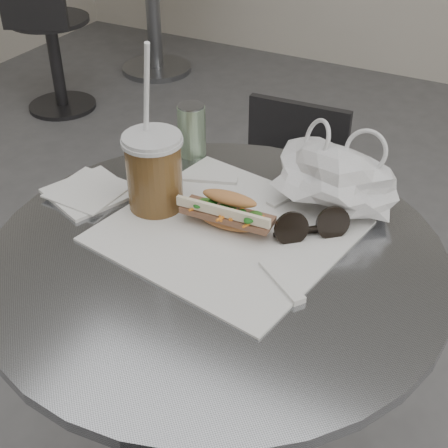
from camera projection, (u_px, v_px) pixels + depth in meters
The scene contains 10 objects.
cafe_table at pixel (217, 365), 1.18m from camera, with size 0.76×0.76×0.74m.
chair_far at pixel (276, 243), 1.77m from camera, with size 0.36×0.37×0.68m.
bg_chair at pixel (51, 49), 3.02m from camera, with size 0.41×0.43×0.72m.
sandwich_paper at pixel (228, 230), 1.07m from camera, with size 0.38×0.36×0.00m, color white.
banh_mi at pixel (228, 211), 1.06m from camera, with size 0.20×0.09×0.07m.
iced_coffee at pixel (154, 171), 1.09m from camera, with size 0.11×0.11×0.31m.
sunglasses at pixel (311, 228), 1.04m from camera, with size 0.11×0.10×0.06m.
plastic_bag at pixel (334, 179), 1.11m from camera, with size 0.22×0.17×0.11m, color silver, non-canonical shape.
napkin_stack at pixel (89, 192), 1.16m from camera, with size 0.18×0.18×0.01m.
drink_can at pixel (192, 130), 1.27m from camera, with size 0.06×0.06×0.11m.
Camera 1 is at (0.39, -0.51, 1.37)m, focal length 50.00 mm.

